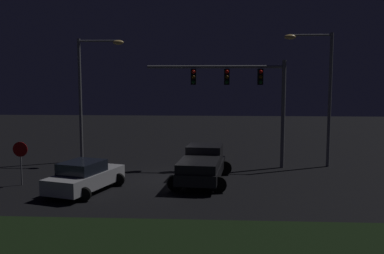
{
  "coord_description": "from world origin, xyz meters",
  "views": [
    {
      "loc": [
        2.71,
        -23.0,
        5.41
      ],
      "look_at": [
        1.36,
        0.79,
        2.74
      ],
      "focal_mm": 40.71,
      "sensor_mm": 36.0,
      "label": 1
    }
  ],
  "objects_px": {
    "street_lamp_left": "(90,84)",
    "street_lamp_right": "(320,83)",
    "pickup_truck": "(202,163)",
    "car_sedan": "(85,177)",
    "stop_sign": "(20,155)",
    "traffic_signal_gantry": "(243,87)"
  },
  "relations": [
    {
      "from": "street_lamp_left",
      "to": "street_lamp_right",
      "type": "relative_size",
      "value": 0.97
    },
    {
      "from": "pickup_truck",
      "to": "street_lamp_right",
      "type": "bearing_deg",
      "value": -52.27
    },
    {
      "from": "pickup_truck",
      "to": "car_sedan",
      "type": "xyz_separation_m",
      "value": [
        -5.55,
        -2.36,
        -0.26
      ]
    },
    {
      "from": "car_sedan",
      "to": "stop_sign",
      "type": "height_order",
      "value": "stop_sign"
    },
    {
      "from": "car_sedan",
      "to": "street_lamp_right",
      "type": "distance_m",
      "value": 14.92
    },
    {
      "from": "traffic_signal_gantry",
      "to": "street_lamp_left",
      "type": "relative_size",
      "value": 1.05
    },
    {
      "from": "car_sedan",
      "to": "stop_sign",
      "type": "relative_size",
      "value": 2.12
    },
    {
      "from": "pickup_truck",
      "to": "traffic_signal_gantry",
      "type": "distance_m",
      "value": 5.98
    },
    {
      "from": "pickup_truck",
      "to": "street_lamp_left",
      "type": "bearing_deg",
      "value": 60.12
    },
    {
      "from": "traffic_signal_gantry",
      "to": "street_lamp_right",
      "type": "bearing_deg",
      "value": 6.2
    },
    {
      "from": "pickup_truck",
      "to": "street_lamp_left",
      "type": "relative_size",
      "value": 0.7
    },
    {
      "from": "pickup_truck",
      "to": "car_sedan",
      "type": "bearing_deg",
      "value": 118.38
    },
    {
      "from": "stop_sign",
      "to": "car_sedan",
      "type": "bearing_deg",
      "value": -16.88
    },
    {
      "from": "traffic_signal_gantry",
      "to": "stop_sign",
      "type": "xyz_separation_m",
      "value": [
        -11.45,
        -5.17,
        -3.34
      ]
    },
    {
      "from": "pickup_truck",
      "to": "street_lamp_right",
      "type": "height_order",
      "value": "street_lamp_right"
    },
    {
      "from": "car_sedan",
      "to": "stop_sign",
      "type": "distance_m",
      "value": 3.87
    },
    {
      "from": "street_lamp_right",
      "to": "street_lamp_left",
      "type": "bearing_deg",
      "value": 176.65
    },
    {
      "from": "pickup_truck",
      "to": "car_sedan",
      "type": "height_order",
      "value": "pickup_truck"
    },
    {
      "from": "traffic_signal_gantry",
      "to": "stop_sign",
      "type": "distance_m",
      "value": 13.0
    },
    {
      "from": "pickup_truck",
      "to": "traffic_signal_gantry",
      "type": "bearing_deg",
      "value": -24.86
    },
    {
      "from": "car_sedan",
      "to": "street_lamp_left",
      "type": "distance_m",
      "value": 8.96
    },
    {
      "from": "street_lamp_right",
      "to": "traffic_signal_gantry",
      "type": "bearing_deg",
      "value": -173.8
    }
  ]
}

